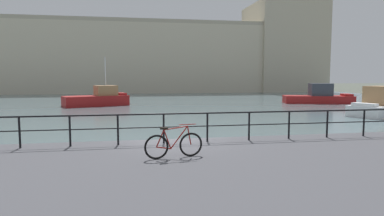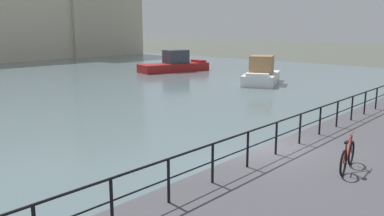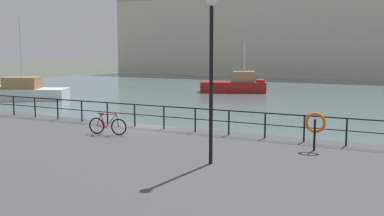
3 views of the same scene
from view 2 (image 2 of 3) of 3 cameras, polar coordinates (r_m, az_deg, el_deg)
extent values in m
plane|color=#4C5147|center=(14.03, 9.89, -8.90)|extent=(240.00, 240.00, 0.00)
cube|color=#B2A891|center=(75.39, -14.87, 14.34)|extent=(13.93, 13.85, 18.16)
cube|color=white|center=(35.43, 9.89, 4.21)|extent=(6.39, 4.80, 0.90)
cube|color=#997047|center=(35.25, 9.94, 6.15)|extent=(2.82, 2.65, 1.52)
cube|color=white|center=(32.96, 9.33, 4.69)|extent=(1.40, 1.97, 0.24)
cube|color=maroon|center=(44.58, -2.62, 5.83)|extent=(8.29, 4.42, 0.89)
cube|color=#333842|center=(44.62, -2.33, 7.36)|extent=(2.87, 2.33, 1.47)
cube|color=maroon|center=(46.32, 0.93, 6.75)|extent=(1.36, 1.94, 0.24)
cylinder|color=black|center=(8.32, -11.43, -13.24)|extent=(0.07, 0.07, 1.05)
cylinder|color=black|center=(9.27, -3.37, -10.37)|extent=(0.07, 0.07, 1.05)
cylinder|color=black|center=(10.38, 2.96, -7.93)|extent=(0.07, 0.07, 1.05)
cylinder|color=black|center=(11.60, 7.96, -5.92)|extent=(0.07, 0.07, 1.05)
cylinder|color=black|center=(12.90, 11.96, -4.26)|extent=(0.07, 0.07, 1.05)
cylinder|color=black|center=(14.27, 15.19, -2.90)|extent=(0.07, 0.07, 1.05)
cylinder|color=black|center=(15.68, 17.84, -1.78)|extent=(0.07, 0.07, 1.05)
cylinder|color=black|center=(17.12, 20.05, -0.83)|extent=(0.07, 0.07, 1.05)
cylinder|color=black|center=(18.59, 21.91, -0.04)|extent=(0.07, 0.07, 1.05)
cylinder|color=black|center=(20.07, 23.50, 0.64)|extent=(0.07, 0.07, 1.05)
cylinder|color=black|center=(21.58, 24.87, 1.22)|extent=(0.07, 0.07, 1.05)
cylinder|color=black|center=(12.77, 12.05, -1.99)|extent=(25.55, 0.06, 0.06)
cylinder|color=black|center=(12.89, 11.97, -4.04)|extent=(25.55, 0.04, 0.04)
torus|color=black|center=(12.63, 21.81, -5.98)|extent=(0.72, 0.18, 0.72)
torus|color=black|center=(11.64, 20.83, -7.36)|extent=(0.72, 0.18, 0.72)
cylinder|color=maroon|center=(12.22, 21.57, -5.36)|extent=(0.55, 0.13, 0.66)
cylinder|color=maroon|center=(11.89, 21.22, -5.97)|extent=(0.24, 0.07, 0.58)
cylinder|color=maroon|center=(12.05, 21.58, -4.19)|extent=(0.72, 0.16, 0.11)
cylinder|color=maroon|center=(11.85, 21.03, -7.25)|extent=(0.43, 0.11, 0.12)
cylinder|color=maroon|center=(11.68, 21.03, -6.06)|extent=(0.26, 0.08, 0.51)
cylinder|color=maroon|center=(12.50, 21.86, -4.82)|extent=(0.14, 0.06, 0.57)
cube|color=black|center=(11.70, 21.24, -4.58)|extent=(0.23, 0.13, 0.05)
cylinder|color=maroon|center=(12.37, 21.93, -3.41)|extent=(0.52, 0.11, 0.02)
camera|label=1|loc=(11.39, 71.28, -4.33)|focal=31.51mm
camera|label=3|loc=(25.11, 68.89, 3.47)|focal=41.43mm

